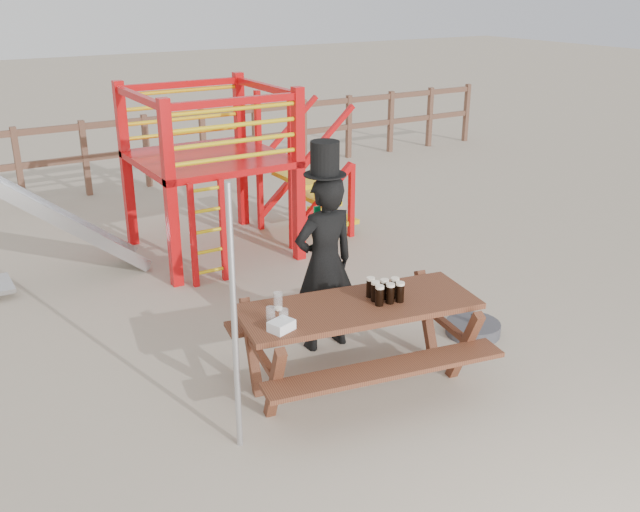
# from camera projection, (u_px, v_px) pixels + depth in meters

# --- Properties ---
(ground) EXTENTS (60.00, 60.00, 0.00)m
(ground) POSITION_uv_depth(u_px,v_px,m) (360.00, 381.00, 6.16)
(ground) COLOR tan
(ground) RESTS_ON ground
(back_fence) EXTENTS (15.09, 0.09, 1.20)m
(back_fence) POSITION_uv_depth(u_px,v_px,m) (116.00, 146.00, 11.47)
(back_fence) COLOR brown
(back_fence) RESTS_ON ground
(playground_fort) EXTENTS (4.71, 1.84, 2.10)m
(playground_fort) POSITION_uv_depth(u_px,v_px,m) (205.00, 170.00, 8.68)
(playground_fort) COLOR red
(playground_fort) RESTS_ON ground
(picnic_table) EXTENTS (2.17, 1.68, 0.76)m
(picnic_table) POSITION_uv_depth(u_px,v_px,m) (358.00, 334.00, 5.93)
(picnic_table) COLOR brown
(picnic_table) RESTS_ON ground
(man_with_hat) EXTENTS (0.61, 0.40, 1.96)m
(man_with_hat) POSITION_uv_depth(u_px,v_px,m) (325.00, 259.00, 6.45)
(man_with_hat) COLOR black
(man_with_hat) RESTS_ON ground
(metal_pole) EXTENTS (0.04, 0.04, 2.02)m
(metal_pole) POSITION_uv_depth(u_px,v_px,m) (234.00, 323.00, 4.95)
(metal_pole) COLOR #B2B2B7
(metal_pole) RESTS_ON ground
(parasol_base) EXTENTS (0.53, 0.53, 0.22)m
(parasol_base) POSITION_uv_depth(u_px,v_px,m) (473.00, 328.00, 6.95)
(parasol_base) COLOR #3B3B40
(parasol_base) RESTS_ON ground
(paper_bag) EXTENTS (0.22, 0.19, 0.08)m
(paper_bag) POSITION_uv_depth(u_px,v_px,m) (281.00, 326.00, 5.37)
(paper_bag) COLOR white
(paper_bag) RESTS_ON picnic_table
(stout_pints) EXTENTS (0.28, 0.28, 0.17)m
(stout_pints) POSITION_uv_depth(u_px,v_px,m) (385.00, 291.00, 5.86)
(stout_pints) COLOR black
(stout_pints) RESTS_ON picnic_table
(empty_glasses) EXTENTS (0.25, 0.37, 0.15)m
(empty_glasses) POSITION_uv_depth(u_px,v_px,m) (278.00, 312.00, 5.52)
(empty_glasses) COLOR silver
(empty_glasses) RESTS_ON picnic_table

